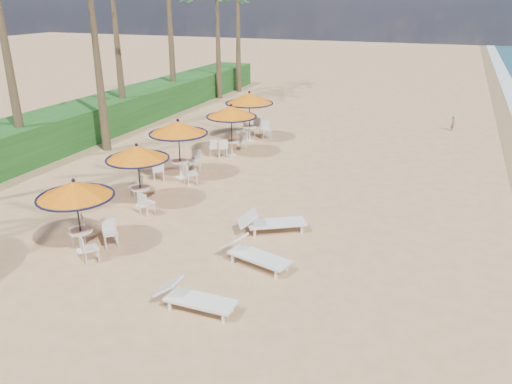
# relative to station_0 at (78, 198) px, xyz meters

# --- Properties ---
(ground) EXTENTS (160.00, 160.00, 0.00)m
(ground) POSITION_rel_station_0_xyz_m (4.78, -0.07, -1.72)
(ground) COLOR tan
(ground) RESTS_ON ground
(scrub_hedge) EXTENTS (3.00, 40.00, 1.80)m
(scrub_hedge) POSITION_rel_station_0_xyz_m (-8.72, 10.93, -0.82)
(scrub_hedge) COLOR #194716
(scrub_hedge) RESTS_ON ground
(station_0) EXTENTS (2.26, 2.26, 2.35)m
(station_0) POSITION_rel_station_0_xyz_m (0.00, 0.00, 0.00)
(station_0) COLOR black
(station_0) RESTS_ON ground
(station_1) EXTENTS (2.30, 2.30, 2.40)m
(station_1) POSITION_rel_station_0_xyz_m (-0.40, 3.67, 0.10)
(station_1) COLOR black
(station_1) RESTS_ON ground
(station_2) EXTENTS (2.47, 2.53, 2.57)m
(station_2) POSITION_rel_station_0_xyz_m (-0.57, 6.88, 0.16)
(station_2) COLOR black
(station_2) RESTS_ON ground
(station_3) EXTENTS (2.44, 2.46, 2.54)m
(station_3) POSITION_rel_station_0_xyz_m (0.07, 10.66, 0.14)
(station_3) COLOR black
(station_3) RESTS_ON ground
(station_4) EXTENTS (2.55, 2.60, 2.66)m
(station_4) POSITION_rel_station_0_xyz_m (-0.13, 13.62, 0.22)
(station_4) COLOR black
(station_4) RESTS_ON ground
(lounger_near) EXTENTS (2.06, 0.66, 0.74)m
(lounger_near) POSITION_rel_station_0_xyz_m (4.54, -1.49, -1.38)
(lounger_near) COLOR silver
(lounger_near) RESTS_ON ground
(lounger_mid) EXTENTS (2.26, 1.20, 0.77)m
(lounger_mid) POSITION_rel_station_0_xyz_m (5.09, 1.13, -1.36)
(lounger_mid) COLOR silver
(lounger_mid) RESTS_ON ground
(lounger_far) EXTENTS (2.26, 1.75, 0.80)m
(lounger_far) POSITION_rel_station_0_xyz_m (4.80, 3.31, -1.35)
(lounger_far) COLOR silver
(lounger_far) RESTS_ON ground
(person) EXTENTS (0.23, 0.34, 0.89)m
(person) POSITION_rel_station_0_xyz_m (9.99, 19.81, -1.28)
(person) COLOR brown
(person) RESTS_ON ground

